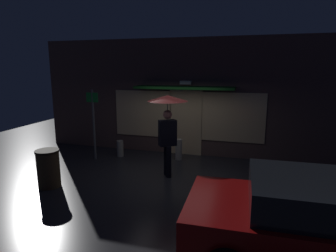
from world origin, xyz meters
The scene contains 8 objects.
ground_plane centered at (0.00, 0.00, 0.00)m, with size 18.00×18.00×0.00m, color #26262B.
building_facade centered at (0.00, 2.34, 1.93)m, with size 10.51×1.00×3.89m.
person_with_umbrella centered at (-0.03, 0.05, 1.66)m, with size 1.06×1.06×2.22m.
parked_car centered at (3.31, -2.80, 0.70)m, with size 4.32×2.06×1.35m.
street_sign_post centered at (-2.69, 0.82, 1.29)m, with size 0.40×0.07×2.26m.
sidewalk_bollard centered at (-0.08, 1.53, 0.34)m, with size 0.22×0.22×0.67m, color #B2A899.
sidewalk_bollard_2 centered at (-2.04, 1.32, 0.27)m, with size 0.22×0.22×0.54m, color #9E998E.
trash_bin centered at (-2.66, -1.45, 0.47)m, with size 0.57×0.57×0.94m.
Camera 1 is at (2.04, -7.08, 2.91)m, focal length 30.49 mm.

